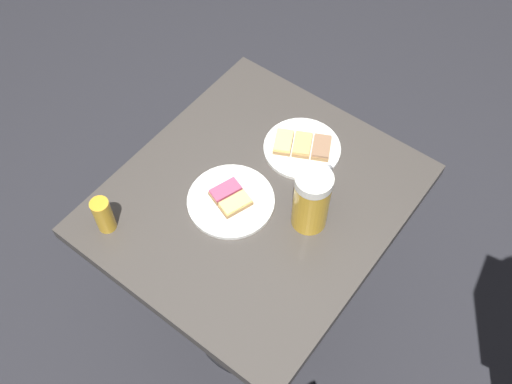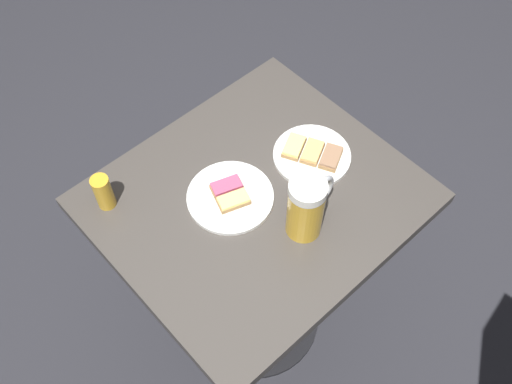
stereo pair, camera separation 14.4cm
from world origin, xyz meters
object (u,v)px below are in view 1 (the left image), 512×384
plate_near (302,147)px  beer_glass_small (103,215)px  plate_far (231,200)px  beer_mug (312,199)px

plate_near → beer_glass_small: 0.53m
plate_far → beer_mug: (0.18, 0.08, 0.08)m
plate_far → beer_mug: size_ratio=1.22×
plate_far → beer_mug: bearing=23.0°
beer_mug → plate_far: bearing=-157.0°
beer_glass_small → beer_mug: bearing=39.7°
plate_far → plate_near: bearing=79.3°
plate_near → beer_mug: bearing=-50.2°
plate_far → beer_glass_small: beer_glass_small is taller
beer_mug → beer_glass_small: (-0.37, -0.31, -0.04)m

